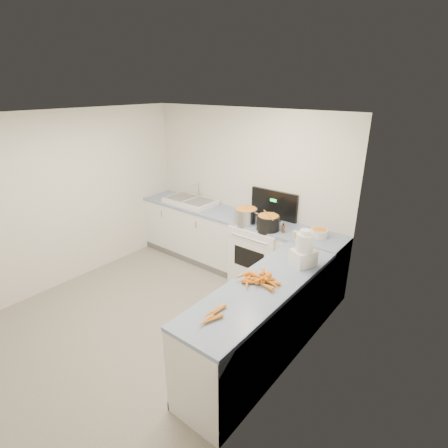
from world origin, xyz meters
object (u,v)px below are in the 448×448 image
Objects in this scene: sink at (190,201)px; spice_jar at (295,235)px; stove at (261,252)px; mixing_bowl at (319,233)px; steel_pot at (246,217)px; black_pot at (268,223)px; food_processor at (304,250)px; extract_bottle at (283,229)px.

sink is 2.07m from spice_jar.
stove is 0.98m from mixing_bowl.
steel_pot is 0.37m from black_pot.
mixing_bowl is (0.65, 0.21, -0.04)m from black_pot.
mixing_bowl is (0.83, 0.05, 0.52)m from stove.
food_processor reaches higher than mixing_bowl.
food_processor reaches higher than spice_jar.
steel_pot is at bearing -168.94° from mixing_bowl.
stove is 1.58× the size of sink.
steel_pot reaches higher than spice_jar.
spice_jar is (0.61, -0.18, 0.51)m from stove.
spice_jar is (0.80, -0.03, -0.06)m from steel_pot.
black_pot is (1.63, -0.17, 0.05)m from sink.
black_pot is 0.43m from spice_jar.
sink is 10.12× the size of spice_jar.
extract_bottle is at bearing -4.04° from sink.
stove is 16.01× the size of spice_jar.
extract_bottle is at bearing 3.45° from steel_pot.
extract_bottle is 0.22m from spice_jar.
black_pot reaches higher than spice_jar.
sink is at bearing 179.38° from stove.
mixing_bowl is 0.47m from extract_bottle.
stove is at bearing 37.89° from steel_pot.
steel_pot is 0.59m from extract_bottle.
steel_pot is at bearing 152.36° from food_processor.
stove is 6.10× the size of mixing_bowl.
black_pot is at bearing -41.18° from stove.
mixing_bowl is (1.03, 0.20, -0.05)m from steel_pot.
mixing_bowl is at bearing 0.87° from sink.
steel_pot is at bearing -142.11° from stove.
stove is 0.61m from black_pot.
mixing_bowl is 2.08× the size of extract_bottle.
spice_jar is (0.43, -0.02, -0.05)m from black_pot.
stove is 0.66m from extract_bottle.
food_processor is at bearing -77.50° from mixing_bowl.
extract_bottle is at bearing -16.17° from stove.
food_processor is at bearing -47.08° from extract_bottle.
steel_pot is at bearing -176.55° from extract_bottle.
black_pot is 0.69m from mixing_bowl.
stove is at bearing -0.62° from sink.
sink reaches higher than steel_pot.
sink is at bearing 172.48° from steel_pot.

